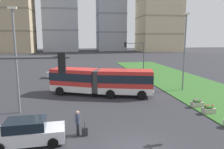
{
  "coord_description": "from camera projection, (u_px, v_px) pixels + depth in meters",
  "views": [
    {
      "loc": [
        -3.48,
        -11.34,
        6.53
      ],
      "look_at": [
        0.81,
        13.74,
        2.2
      ],
      "focal_mm": 34.25,
      "sensor_mm": 36.0,
      "label": 1
    }
  ],
  "objects": [
    {
      "name": "grass_median",
      "position": [
        216.0,
        96.0,
        24.44
      ],
      "size": [
        10.0,
        70.0,
        0.08
      ],
      "primitive_type": "cube",
      "color": "#336628",
      "rests_on": "ground_plane"
    },
    {
      "name": "articulated_bus",
      "position": [
        101.0,
        81.0,
        24.66
      ],
      "size": [
        11.87,
        6.44,
        3.0
      ],
      "color": "red",
      "rests_on": "ground"
    },
    {
      "name": "car_silver_hatch",
      "position": [
        61.0,
        73.0,
        35.77
      ],
      "size": [
        4.44,
        2.1,
        1.58
      ],
      "color": "#B7BABF",
      "rests_on": "ground"
    },
    {
      "name": "car_white_van",
      "position": [
        28.0,
        132.0,
        13.28
      ],
      "size": [
        4.47,
        2.17,
        1.58
      ],
      "color": "silver",
      "rests_on": "ground"
    },
    {
      "name": "pedestrian_crossing",
      "position": [
        78.0,
        121.0,
        14.43
      ],
      "size": [
        0.36,
        0.57,
        1.74
      ],
      "color": "black",
      "rests_on": "ground"
    },
    {
      "name": "rolling_suitcase",
      "position": [
        85.0,
        131.0,
        14.42
      ],
      "size": [
        0.4,
        0.3,
        0.97
      ],
      "color": "#232328",
      "rests_on": "ground"
    },
    {
      "name": "flower_planter_1",
      "position": [
        209.0,
        109.0,
        18.63
      ],
      "size": [
        1.1,
        0.56,
        0.74
      ],
      "color": "#B7AD9E",
      "rests_on": "grass_median"
    },
    {
      "name": "flower_planter_2",
      "position": [
        197.0,
        103.0,
        20.41
      ],
      "size": [
        1.1,
        0.56,
        0.74
      ],
      "color": "#B7AD9E",
      "rests_on": "grass_median"
    },
    {
      "name": "traffic_light_near_left",
      "position": [
        2.0,
        103.0,
        8.04
      ],
      "size": [
        3.87,
        0.28,
        6.02
      ],
      "color": "#474C51",
      "rests_on": "ground"
    },
    {
      "name": "traffic_light_far_right",
      "position": [
        137.0,
        54.0,
        34.44
      ],
      "size": [
        3.47,
        0.28,
        5.92
      ],
      "color": "#474C51",
      "rests_on": "ground"
    },
    {
      "name": "streetlight_left",
      "position": [
        16.0,
        57.0,
        18.16
      ],
      "size": [
        0.7,
        0.28,
        9.09
      ],
      "color": "slate",
      "rests_on": "ground"
    },
    {
      "name": "streetlight_median",
      "position": [
        185.0,
        49.0,
        26.2
      ],
      "size": [
        0.7,
        0.28,
        9.53
      ],
      "color": "slate",
      "rests_on": "ground"
    },
    {
      "name": "apartment_tower_west",
      "position": [
        13.0,
        0.0,
        93.83
      ],
      "size": [
        15.95,
        15.43,
        46.27
      ],
      "color": "tan",
      "rests_on": "ground"
    },
    {
      "name": "apartment_tower_westcentre",
      "position": [
        60.0,
        1.0,
        106.75
      ],
      "size": [
        16.81,
        18.01,
        49.82
      ],
      "color": "#9EA3AD",
      "rests_on": "ground"
    },
    {
      "name": "apartment_tower_centre",
      "position": [
        111.0,
        6.0,
        112.56
      ],
      "size": [
        14.45,
        15.28,
        46.23
      ],
      "color": "#9EA3AD",
      "rests_on": "ground"
    },
    {
      "name": "apartment_tower_eastcentre",
      "position": [
        159.0,
        9.0,
        105.7
      ],
      "size": [
        19.36,
        18.21,
        41.22
      ],
      "color": "beige",
      "rests_on": "ground"
    }
  ]
}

